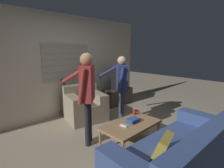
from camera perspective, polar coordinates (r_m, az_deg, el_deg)
ground_plane at (r=3.53m, az=3.72°, el=-17.51°), size 16.00×16.00×0.00m
wall_back at (r=4.70m, az=-15.04°, el=5.84°), size 5.20×0.08×2.55m
couch_blue at (r=2.62m, az=21.96°, el=-21.53°), size 2.09×1.02×0.85m
armchair_beige at (r=4.37m, az=-8.99°, el=-7.00°), size 1.05×1.04×0.82m
coffee_table at (r=3.17m, az=6.19°, el=-13.36°), size 1.07×0.59×0.42m
tv_stand at (r=5.50m, az=1.80°, el=-4.00°), size 0.97×0.44×0.48m
tv at (r=5.39m, az=1.80°, el=1.21°), size 0.63×0.43×0.53m
person_left_standing at (r=3.04m, az=-8.27°, el=-1.32°), size 0.49×0.78×1.64m
person_right_standing at (r=3.90m, az=2.99°, el=0.69°), size 0.49×0.78×1.55m
book_stack at (r=3.20m, az=6.73°, el=-11.63°), size 0.24×0.21×0.07m
soda_can at (r=3.53m, az=7.33°, el=-8.92°), size 0.07×0.07×0.13m
spare_remote at (r=3.03m, az=3.82°, el=-13.45°), size 0.06×0.13×0.02m
floor_fan at (r=4.83m, az=-3.06°, el=-6.69°), size 0.33×0.20×0.42m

